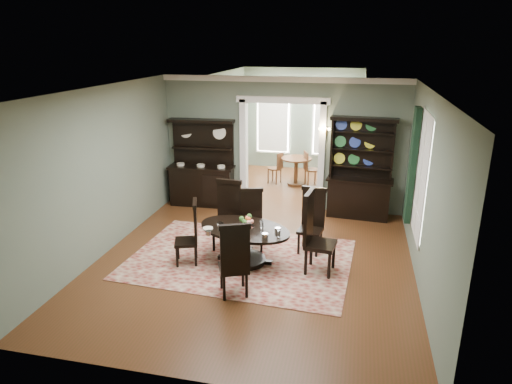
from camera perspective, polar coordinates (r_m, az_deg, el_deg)
room at (r=7.59m, az=-0.37°, el=1.87°), size 5.51×6.01×3.01m
parlor at (r=12.88m, az=5.19°, el=8.40°), size 3.51×3.50×3.01m
doorway_trim at (r=10.40m, az=3.32°, el=6.62°), size 2.08×0.25×2.57m
right_window at (r=8.32m, az=19.47°, el=2.46°), size 0.15×1.47×2.12m
wall_sconce at (r=10.09m, az=8.58°, el=7.65°), size 0.27×0.21×0.21m
rug at (r=8.29m, az=-1.98°, el=-8.33°), size 4.02×2.92×0.01m
dining_table at (r=7.99m, az=-1.44°, el=-5.81°), size 1.95×1.95×0.66m
centerpiece at (r=7.83m, az=-1.21°, el=-4.18°), size 1.39×0.89×0.23m
chair_far_left at (r=8.54m, az=-3.55°, el=-2.57°), size 0.51×0.49×1.30m
chair_far_mid at (r=8.52m, az=-0.53°, el=-3.18°), size 0.52×0.51×1.15m
chair_far_right at (r=8.45m, az=7.03°, el=-3.26°), size 0.50×0.48×1.21m
chair_end_left at (r=7.99m, az=-8.09°, el=-4.87°), size 0.52×0.53×1.15m
chair_end_right at (r=7.65m, az=7.26°, el=-4.77°), size 0.56×0.58×1.42m
chair_near at (r=6.87m, az=-2.72°, el=-8.31°), size 0.59×0.58×1.24m
sideboard at (r=10.85m, az=-6.73°, el=2.07°), size 1.57×0.62×2.03m
welsh_dresser at (r=10.24m, az=12.83°, el=1.26°), size 1.45×0.63×2.21m
parlor_table at (r=12.34m, az=5.03°, el=3.09°), size 0.81×0.81×0.75m
parlor_chair_left at (r=12.45m, az=2.59°, el=3.15°), size 0.40×0.39×0.86m
parlor_chair_right at (r=12.29m, az=6.72°, el=3.03°), size 0.45×0.44×0.94m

